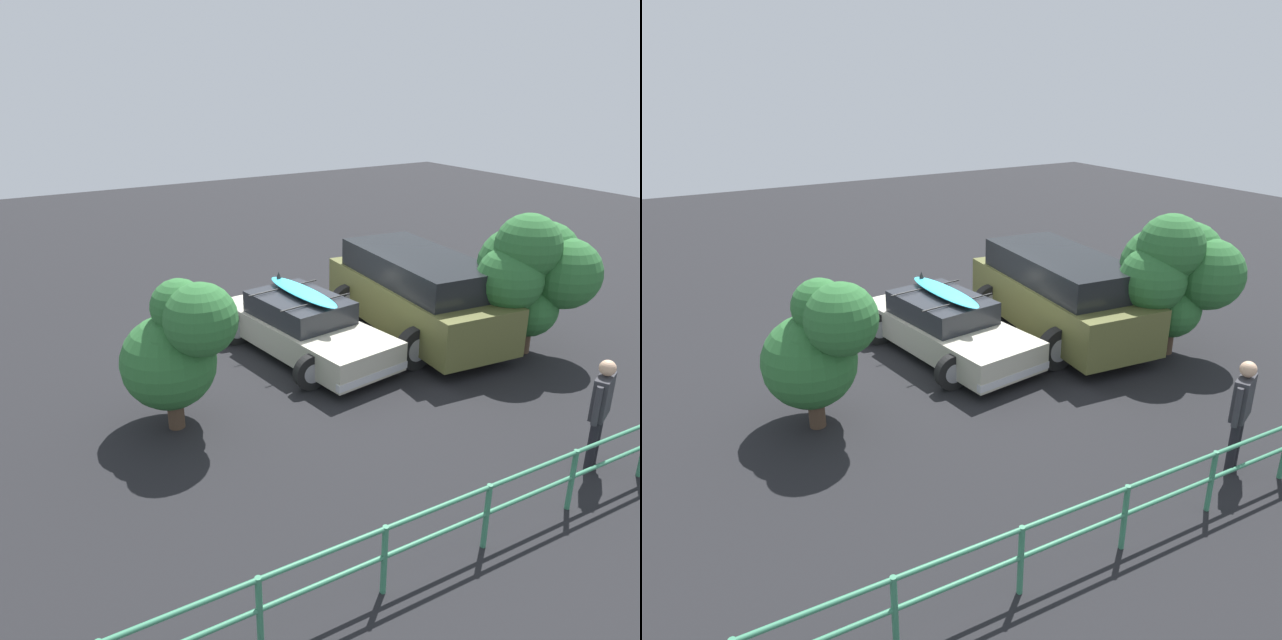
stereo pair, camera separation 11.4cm
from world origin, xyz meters
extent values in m
cube|color=black|center=(0.00, 0.00, -0.01)|extent=(44.00, 44.00, 0.02)
cube|color=#B7B29E|center=(0.19, 0.10, 0.47)|extent=(2.11, 4.38, 0.57)
cube|color=#23262B|center=(0.21, -0.07, 0.98)|extent=(1.66, 2.18, 0.45)
cube|color=silver|center=(-0.04, 2.15, 0.31)|extent=(1.67, 0.29, 0.14)
cube|color=silver|center=(0.43, -1.95, 0.31)|extent=(1.67, 0.29, 0.14)
cylinder|color=black|center=(-0.79, 1.30, 0.34)|extent=(0.68, 0.18, 0.68)
cylinder|color=#99999E|center=(-0.79, 1.30, 0.34)|extent=(0.37, 0.19, 0.37)
cylinder|color=black|center=(0.87, 1.50, 0.34)|extent=(0.68, 0.18, 0.68)
cylinder|color=#99999E|center=(0.87, 1.50, 0.34)|extent=(0.37, 0.19, 0.37)
cylinder|color=black|center=(-0.48, -1.29, 0.34)|extent=(0.68, 0.18, 0.68)
cylinder|color=#99999E|center=(-0.48, -1.29, 0.34)|extent=(0.37, 0.19, 0.37)
cylinder|color=black|center=(1.17, -1.10, 0.34)|extent=(0.68, 0.18, 0.68)
cylinder|color=#99999E|center=(1.17, -1.10, 0.34)|extent=(0.37, 0.19, 0.37)
cylinder|color=black|center=(0.15, 0.49, 1.24)|extent=(1.71, 0.23, 0.03)
cylinder|color=black|center=(0.28, -0.62, 1.24)|extent=(1.71, 0.23, 0.03)
ellipsoid|color=#33B7D6|center=(0.15, -0.05, 1.30)|extent=(0.62, 2.35, 0.09)
cone|color=black|center=(0.19, -0.98, 1.42)|extent=(0.10, 0.10, 0.14)
cube|color=brown|center=(-2.38, 0.49, 0.77)|extent=(2.36, 4.95, 0.98)
cube|color=black|center=(-2.38, 0.49, 1.55)|extent=(2.10, 3.89, 0.60)
cylinder|color=black|center=(-2.65, -1.98, 0.87)|extent=(0.78, 0.26, 0.77)
cylinder|color=black|center=(-3.18, 2.02, 0.43)|extent=(0.85, 0.22, 0.85)
cylinder|color=#99999E|center=(-3.18, 2.02, 0.43)|extent=(0.47, 0.23, 0.47)
cylinder|color=black|center=(-1.29, 1.82, 0.43)|extent=(0.85, 0.22, 0.85)
cylinder|color=#99999E|center=(-1.29, 1.82, 0.43)|extent=(0.47, 0.23, 0.47)
cylinder|color=black|center=(-3.48, -0.83, 0.43)|extent=(0.85, 0.22, 0.85)
cylinder|color=#99999E|center=(-3.48, -0.83, 0.43)|extent=(0.47, 0.23, 0.47)
cylinder|color=black|center=(-1.59, -1.04, 0.43)|extent=(0.85, 0.22, 0.85)
cylinder|color=#99999E|center=(-1.59, -1.04, 0.43)|extent=(0.47, 0.23, 0.47)
cylinder|color=black|center=(-1.51, 5.69, 0.42)|extent=(0.12, 0.12, 0.84)
cylinder|color=black|center=(-1.30, 5.78, 0.42)|extent=(0.12, 0.12, 0.84)
cube|color=#333338|center=(-1.40, 5.73, 1.16)|extent=(0.53, 0.37, 0.63)
sphere|color=#D6A884|center=(-1.40, 5.73, 1.60)|extent=(0.23, 0.23, 0.23)
cylinder|color=#333338|center=(-1.67, 5.62, 1.13)|extent=(0.09, 0.09, 0.60)
cylinder|color=#333338|center=(-1.14, 5.84, 1.13)|extent=(0.09, 0.09, 0.60)
cylinder|color=#387F5B|center=(-0.31, 6.20, 0.45)|extent=(0.07, 0.07, 0.91)
cylinder|color=#387F5B|center=(1.18, 6.14, 0.45)|extent=(0.07, 0.07, 0.91)
cylinder|color=#387F5B|center=(2.66, 6.08, 0.45)|extent=(0.07, 0.07, 0.91)
cylinder|color=#387F5B|center=(4.14, 6.02, 0.45)|extent=(0.07, 0.07, 0.91)
cylinder|color=#387F5B|center=(1.18, 6.14, 0.88)|extent=(8.90, 0.41, 0.06)
cylinder|color=#387F5B|center=(1.18, 6.14, 0.50)|extent=(8.90, 0.41, 0.06)
cylinder|color=#4C3828|center=(3.43, 1.49, 0.29)|extent=(0.27, 0.27, 0.57)
sphere|color=#2D6B33|center=(3.21, 1.47, 2.05)|extent=(0.89, 0.89, 0.89)
sphere|color=#2D6B33|center=(3.41, 1.33, 1.10)|extent=(1.54, 1.54, 1.54)
sphere|color=#2D6B33|center=(3.43, 1.48, 1.04)|extent=(1.18, 1.18, 1.18)
sphere|color=#2D6B33|center=(3.46, 1.32, 1.28)|extent=(1.10, 1.10, 1.10)
sphere|color=#2D6B33|center=(3.03, 1.90, 1.94)|extent=(1.15, 1.15, 1.15)
sphere|color=#2D6B33|center=(3.43, 1.50, 1.45)|extent=(0.91, 0.91, 0.91)
sphere|color=#2D6B33|center=(2.95, 1.56, 1.63)|extent=(0.94, 0.94, 0.94)
cylinder|color=#4C3828|center=(-3.72, 2.37, 0.32)|extent=(0.29, 0.29, 0.65)
sphere|color=#2D6B33|center=(-3.57, 2.09, 1.82)|extent=(1.56, 1.56, 1.56)
sphere|color=#2D6B33|center=(-3.73, 2.39, 0.99)|extent=(1.20, 1.20, 1.20)
sphere|color=#2D6B33|center=(-4.19, 2.27, 2.00)|extent=(1.35, 1.35, 1.35)
sphere|color=#2D6B33|center=(-3.45, 2.43, 2.30)|extent=(1.29, 1.29, 1.29)
sphere|color=#2D6B33|center=(-3.12, 2.35, 1.68)|extent=(1.31, 1.31, 1.31)
sphere|color=#2D6B33|center=(-4.21, 2.77, 1.73)|extent=(1.42, 1.42, 1.42)
camera|label=1|loc=(6.05, 10.29, 5.39)|focal=35.00mm
camera|label=2|loc=(5.95, 10.35, 5.39)|focal=35.00mm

